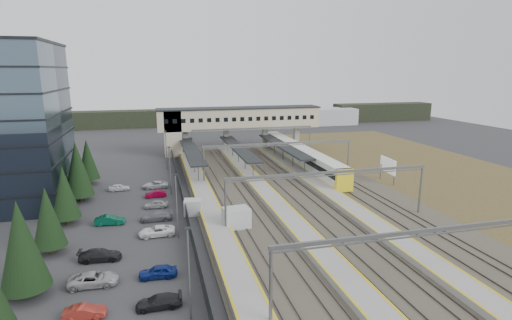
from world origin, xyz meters
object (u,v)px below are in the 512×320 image
object	(u,v)px
train	(300,155)
relay_cabin_near	(236,218)
footbridge	(229,121)
billboard	(388,166)
relay_cabin_far	(193,207)

from	to	relation	value
train	relay_cabin_near	bearing A→B (deg)	-123.09
relay_cabin_near	footbridge	distance (m)	50.02
billboard	footbridge	bearing A→B (deg)	124.04
relay_cabin_far	billboard	distance (m)	37.19
train	billboard	bearing A→B (deg)	-56.93
footbridge	train	distance (m)	22.22
relay_cabin_near	billboard	world-z (taller)	billboard
footbridge	relay_cabin_near	bearing A→B (deg)	-99.42
footbridge	train	world-z (taller)	footbridge
relay_cabin_far	billboard	bearing A→B (deg)	12.80
billboard	train	bearing A→B (deg)	123.07
relay_cabin_far	footbridge	size ratio (longest dim) A/B	0.07
relay_cabin_far	train	xyz separation A→B (m)	(25.41, 24.84, 1.10)
relay_cabin_near	footbridge	world-z (taller)	footbridge
billboard	relay_cabin_near	bearing A→B (deg)	-154.77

